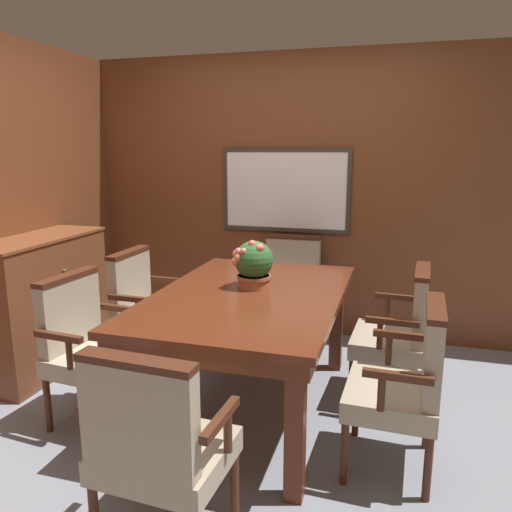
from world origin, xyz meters
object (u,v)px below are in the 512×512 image
Objects in this scene: chair_left_near at (87,341)px; dining_table at (249,308)px; chair_head_far at (290,284)px; chair_right_far at (400,329)px; chair_left_far at (145,305)px; potted_plant at (253,264)px; chair_head_near at (156,442)px; chair_right_near at (406,380)px; sideboard_cabinet at (42,304)px.

dining_table is at bearing -63.06° from chair_left_near.
chair_right_far is (0.92, -0.85, 0.00)m from chair_head_far.
potted_plant reaches higher than chair_left_far.
chair_head_far and chair_head_near have the same top height.
chair_right_near is at bearing -59.12° from chair_head_far.
chair_left_far is at bearing 15.45° from sideboard_cabinet.
potted_plant is (0.91, 0.50, 0.43)m from chair_left_near.
sideboard_cabinet is (-1.68, 0.16, -0.17)m from dining_table.
potted_plant is at bearing -115.19° from chair_right_near.
chair_head_near reaches higher than dining_table.
chair_head_near is 1.85m from chair_right_far.
chair_left_far is (-0.93, 0.37, -0.18)m from dining_table.
chair_left_near is 2.91× the size of potted_plant.
chair_right_far is 1.05m from potted_plant.
chair_head_near is 1.24m from chair_left_near.
chair_right_far is 1.98m from chair_left_near.
chair_head_far is 2.91× the size of potted_plant.
chair_left_near is (0.01, -0.74, 0.00)m from chair_left_far.
chair_right_near is at bearing -84.76° from chair_left_near.
chair_right_near and chair_head_near have the same top height.
potted_plant is (0.01, 1.35, 0.43)m from chair_head_near.
chair_head_far is at bearing 89.95° from potted_plant.
chair_head_far is 1.00× the size of chair_right_far.
potted_plant reaches higher than chair_head_far.
dining_table is 5.51× the size of potted_plant.
chair_right_near is (1.87, -0.73, 0.00)m from chair_left_far.
chair_left_near is 1.13m from potted_plant.
sideboard_cabinet is at bearing -99.23° from chair_right_near.
sideboard_cabinet is (-0.75, 0.53, 0.01)m from chair_left_near.
chair_left_far is 1.84m from chair_right_far.
chair_head_far is 1.00× the size of chair_head_near.
potted_plant is (-0.00, -1.11, 0.43)m from chair_head_far.
chair_right_far is (1.84, 0.02, 0.00)m from chair_left_far.
potted_plant is (-0.92, -0.25, 0.43)m from chair_right_far.
chair_head_far is at bearing -24.53° from chair_left_near.
chair_right_near is 2.67m from sideboard_cabinet.
potted_plant is at bearing -87.11° from chair_head_near.
chair_right_far is at bearing 22.92° from dining_table.
potted_plant is at bearing -56.15° from chair_left_near.
chair_head_near and chair_left_near have the same top height.
chair_right_near is 2.91× the size of potted_plant.
chair_right_near is 0.75m from chair_right_far.
potted_plant reaches higher than chair_right_near.
potted_plant is at bearing -89.99° from chair_head_far.
chair_left_far and chair_right_far have the same top height.
chair_head_near is (-0.02, -1.22, -0.18)m from dining_table.
chair_head_near is (-0.01, -2.46, 0.00)m from chair_head_far.
potted_plant is 0.28× the size of sideboard_cabinet.
potted_plant is at bearing -1.05° from sideboard_cabinet.
chair_head_far is (0.92, 0.87, 0.00)m from chair_left_far.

